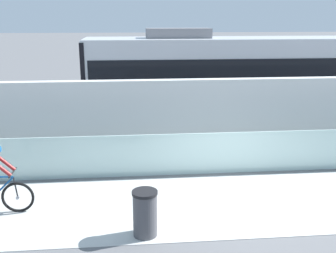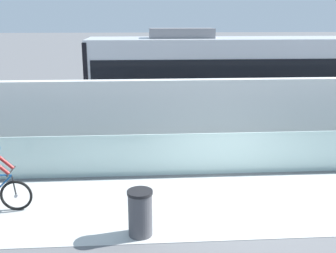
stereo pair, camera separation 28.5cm
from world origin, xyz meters
name	(u,v)px [view 2 (the right image)]	position (x,y,z in m)	size (l,w,h in m)	color
ground_plane	(240,203)	(0.00, 0.00, 0.00)	(200.00, 200.00, 0.00)	slate
bike_path_deck	(240,203)	(0.00, 0.00, 0.01)	(32.00, 3.20, 0.01)	silver
glass_parapet	(225,153)	(0.00, 1.85, 0.59)	(32.00, 0.05, 1.18)	silver
concrete_barrier_wall	(214,117)	(0.00, 3.65, 1.19)	(32.00, 0.36, 2.37)	silver
tram_rail_near	(201,131)	(0.00, 6.13, 0.00)	(32.00, 0.08, 0.01)	#595654
tram_rail_far	(196,121)	(0.00, 7.57, 0.00)	(32.00, 0.08, 0.01)	#595654
tram	(231,79)	(1.24, 6.85, 1.89)	(11.06, 2.54, 3.81)	silver
trash_bin	(140,213)	(-2.33, -1.25, 0.48)	(0.51, 0.51, 0.96)	#47474C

